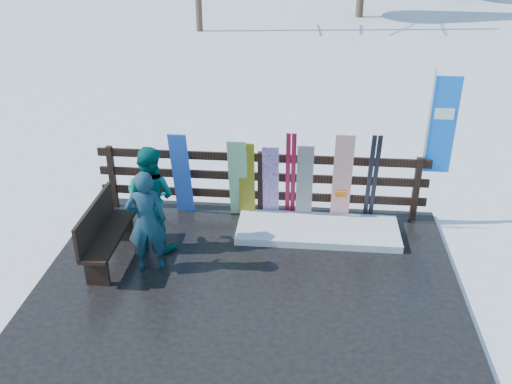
# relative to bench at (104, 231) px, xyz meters

# --- Properties ---
(ground) EXTENTS (700.00, 700.00, 0.00)m
(ground) POSITION_rel_bench_xyz_m (2.18, -0.49, -0.60)
(ground) COLOR white
(ground) RESTS_ON ground
(deck) EXTENTS (6.00, 5.00, 0.08)m
(deck) POSITION_rel_bench_xyz_m (2.18, -0.49, -0.56)
(deck) COLOR black
(deck) RESTS_ON ground
(fence) EXTENTS (5.60, 0.10, 1.15)m
(fence) POSITION_rel_bench_xyz_m (2.18, 1.71, 0.14)
(fence) COLOR black
(fence) RESTS_ON deck
(snow_patch) EXTENTS (2.63, 1.00, 0.12)m
(snow_patch) POSITION_rel_bench_xyz_m (3.18, 1.11, -0.46)
(snow_patch) COLOR white
(snow_patch) RESTS_ON deck
(bench) EXTENTS (0.41, 1.50, 0.97)m
(bench) POSITION_rel_bench_xyz_m (0.00, 0.00, 0.00)
(bench) COLOR black
(bench) RESTS_ON deck
(snowboard_0) EXTENTS (0.30, 0.38, 1.57)m
(snowboard_0) POSITION_rel_bench_xyz_m (0.87, 1.49, 0.27)
(snowboard_0) COLOR blue
(snowboard_0) RESTS_ON deck
(snowboard_1) EXTENTS (0.31, 0.37, 1.49)m
(snowboard_1) POSITION_rel_bench_xyz_m (1.82, 1.49, 0.23)
(snowboard_1) COLOR white
(snowboard_1) RESTS_ON deck
(snowboard_2) EXTENTS (0.26, 0.20, 1.42)m
(snowboard_2) POSITION_rel_bench_xyz_m (1.97, 1.49, 0.20)
(snowboard_2) COLOR yellow
(snowboard_2) RESTS_ON deck
(snowboard_3) EXTENTS (0.27, 0.35, 1.41)m
(snowboard_3) POSITION_rel_bench_xyz_m (2.37, 1.49, 0.19)
(snowboard_3) COLOR silver
(snowboard_3) RESTS_ON deck
(snowboard_4) EXTENTS (0.27, 0.22, 1.42)m
(snowboard_4) POSITION_rel_bench_xyz_m (2.93, 1.49, 0.20)
(snowboard_4) COLOR black
(snowboard_4) RESTS_ON deck
(snowboard_5) EXTENTS (0.31, 0.25, 1.64)m
(snowboard_5) POSITION_rel_bench_xyz_m (3.54, 1.49, 0.30)
(snowboard_5) COLOR white
(snowboard_5) RESTS_ON deck
(ski_pair_a) EXTENTS (0.16, 0.31, 1.62)m
(ski_pair_a) POSITION_rel_bench_xyz_m (2.69, 1.56, 0.29)
(ski_pair_a) COLOR maroon
(ski_pair_a) RESTS_ON deck
(ski_pair_b) EXTENTS (0.17, 0.31, 1.63)m
(ski_pair_b) POSITION_rel_bench_xyz_m (4.03, 1.56, 0.30)
(ski_pair_b) COLOR black
(ski_pair_b) RESTS_ON deck
(rental_flag) EXTENTS (0.45, 0.04, 2.60)m
(rental_flag) POSITION_rel_bench_xyz_m (5.01, 1.76, 1.09)
(rental_flag) COLOR silver
(rental_flag) RESTS_ON deck
(person_front) EXTENTS (0.65, 0.50, 1.58)m
(person_front) POSITION_rel_bench_xyz_m (0.71, -0.12, 0.27)
(person_front) COLOR #18494D
(person_front) RESTS_ON deck
(person_back) EXTENTS (0.98, 0.86, 1.67)m
(person_back) POSITION_rel_bench_xyz_m (0.60, 0.52, 0.32)
(person_back) COLOR #045950
(person_back) RESTS_ON deck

